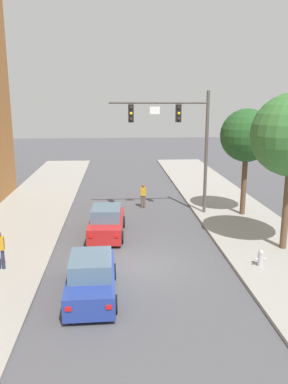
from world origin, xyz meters
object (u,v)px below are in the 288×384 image
(car_following_blue, at_px, (91,278))
(pedestrian_crossing_road, at_px, (143,195))
(car_lead_red, at_px, (107,222))
(street_tree_second, at_px, (247,136))
(traffic_signal_mast, at_px, (180,130))
(fire_hydrant, at_px, (261,258))
(pedestrian_sidewalk_left_walker, at_px, (0,248))

(car_following_blue, relative_size, pedestrian_crossing_road, 2.60)
(car_lead_red, xyz_separation_m, street_tree_second, (8.38, 2.91, 4.28))
(traffic_signal_mast, height_order, car_lead_red, traffic_signal_mast)
(fire_hydrant, height_order, street_tree_second, street_tree_second)
(fire_hydrant, distance_m, street_tree_second, 9.09)
(pedestrian_crossing_road, xyz_separation_m, fire_hydrant, (4.32, -10.13, -0.41))
(car_lead_red, bearing_deg, fire_hydrant, -35.84)
(traffic_signal_mast, distance_m, pedestrian_crossing_road, 5.21)
(car_lead_red, relative_size, street_tree_second, 0.67)
(car_lead_red, height_order, fire_hydrant, car_lead_red)
(traffic_signal_mast, xyz_separation_m, pedestrian_crossing_road, (-2.09, 1.84, -4.40))
(pedestrian_crossing_road, relative_size, street_tree_second, 0.25)
(pedestrian_sidewalk_left_walker, relative_size, street_tree_second, 0.25)
(car_following_blue, bearing_deg, street_tree_second, 47.23)
(car_lead_red, bearing_deg, car_following_blue, -93.76)
(pedestrian_sidewalk_left_walker, distance_m, pedestrian_crossing_road, 11.71)
(car_following_blue, xyz_separation_m, pedestrian_crossing_road, (2.76, 11.95, 0.19))
(pedestrian_sidewalk_left_walker, distance_m, street_tree_second, 15.14)
(car_lead_red, bearing_deg, traffic_signal_mast, 38.25)
(pedestrian_sidewalk_left_walker, bearing_deg, street_tree_second, 29.46)
(traffic_signal_mast, height_order, street_tree_second, traffic_signal_mast)
(fire_hydrant, relative_size, street_tree_second, 0.11)
(fire_hydrant, bearing_deg, car_lead_red, 144.16)
(pedestrian_sidewalk_left_walker, bearing_deg, traffic_signal_mast, 41.53)
(pedestrian_sidewalk_left_walker, xyz_separation_m, pedestrian_crossing_road, (6.68, 9.61, -0.15))
(pedestrian_sidewalk_left_walker, distance_m, fire_hydrant, 11.02)
(pedestrian_sidewalk_left_walker, height_order, street_tree_second, street_tree_second)
(car_following_blue, bearing_deg, pedestrian_sidewalk_left_walker, 149.17)
(street_tree_second, bearing_deg, car_lead_red, -160.85)
(car_lead_red, height_order, pedestrian_sidewalk_left_walker, pedestrian_sidewalk_left_walker)
(fire_hydrant, bearing_deg, car_following_blue, -165.60)
(pedestrian_sidewalk_left_walker, xyz_separation_m, fire_hydrant, (11.00, -0.52, -0.56))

